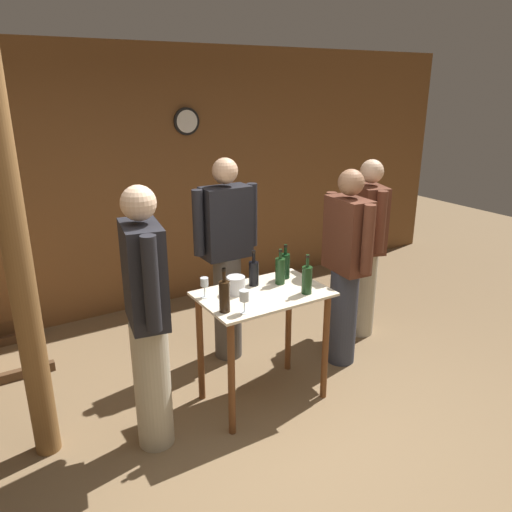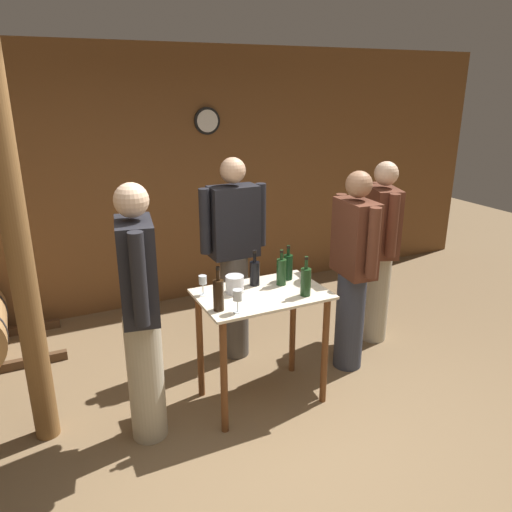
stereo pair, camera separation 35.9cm
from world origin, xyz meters
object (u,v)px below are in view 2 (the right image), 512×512
(wine_bottle_right, at_px, (306,281))
(person_host, at_px, (141,312))
(wine_bottle_left, at_px, (255,272))
(wine_glass_near_left, at_px, (203,281))
(person_visitor_with_scarf, at_px, (353,269))
(ice_bucket, at_px, (235,284))
(wine_bottle_center, at_px, (281,271))
(person_visitor_near_door, at_px, (380,250))
(wooden_post, at_px, (19,250))
(wine_glass_near_center, at_px, (238,296))
(wine_bottle_far_left, at_px, (218,294))
(wine_bottle_far_right, at_px, (288,266))
(person_visitor_bearded, at_px, (234,256))

(wine_bottle_right, xyz_separation_m, person_host, (-1.15, 0.13, -0.06))
(wine_bottle_left, xyz_separation_m, wine_bottle_right, (0.24, -0.33, 0.01))
(wine_glass_near_left, xyz_separation_m, person_visitor_with_scarf, (1.28, -0.04, -0.10))
(ice_bucket, bearing_deg, wine_bottle_center, -1.58)
(person_visitor_near_door, bearing_deg, person_host, -168.71)
(wooden_post, height_order, person_host, wooden_post)
(wooden_post, distance_m, wine_glass_near_center, 1.38)
(person_visitor_with_scarf, bearing_deg, wine_bottle_far_left, -169.15)
(wooden_post, relative_size, wine_bottle_center, 9.90)
(wooden_post, height_order, wine_bottle_far_right, wooden_post)
(wine_bottle_far_left, bearing_deg, wine_bottle_left, 35.84)
(wine_bottle_far_right, relative_size, ice_bucket, 2.04)
(person_visitor_bearded, bearing_deg, wine_glass_near_center, -111.89)
(ice_bucket, height_order, person_visitor_bearded, person_visitor_bearded)
(wine_bottle_left, distance_m, wine_bottle_center, 0.20)
(wine_bottle_left, relative_size, person_visitor_bearded, 0.15)
(wine_bottle_far_right, xyz_separation_m, person_visitor_bearded, (-0.21, 0.56, -0.06))
(ice_bucket, relative_size, person_host, 0.07)
(wine_glass_near_left, xyz_separation_m, wine_glass_near_center, (0.11, -0.37, 0.01))
(person_visitor_bearded, distance_m, person_visitor_near_door, 1.34)
(wine_bottle_left, distance_m, person_host, 0.93)
(wine_bottle_center, xyz_separation_m, person_visitor_bearded, (-0.11, 0.63, -0.06))
(wine_glass_near_left, bearing_deg, person_visitor_with_scarf, -1.82)
(person_host, bearing_deg, person_visitor_with_scarf, 5.08)
(wooden_post, xyz_separation_m, wine_bottle_right, (1.79, -0.44, -0.36))
(person_host, bearing_deg, ice_bucket, 10.93)
(wine_bottle_center, distance_m, wine_bottle_right, 0.26)
(wine_bottle_far_right, height_order, wine_glass_near_center, wine_bottle_far_right)
(person_visitor_near_door, bearing_deg, wine_bottle_left, -169.72)
(wine_bottle_right, height_order, wine_glass_near_left, wine_bottle_right)
(wooden_post, distance_m, person_visitor_bearded, 1.73)
(wine_bottle_left, relative_size, wine_bottle_far_right, 1.01)
(ice_bucket, bearing_deg, wine_glass_near_center, -109.90)
(wine_bottle_center, height_order, person_host, person_host)
(wine_bottle_left, bearing_deg, wine_glass_near_left, -178.91)
(wine_bottle_far_left, height_order, wine_glass_near_left, wine_bottle_far_left)
(person_visitor_with_scarf, relative_size, person_visitor_bearded, 0.96)
(wooden_post, height_order, wine_bottle_far_left, wooden_post)
(wine_bottle_left, relative_size, wine_glass_near_left, 1.87)
(wooden_post, height_order, person_visitor_near_door, wooden_post)
(person_visitor_bearded, bearing_deg, wooden_post, -164.54)
(wine_bottle_left, distance_m, person_visitor_near_door, 1.40)
(wine_bottle_center, bearing_deg, person_host, -173.32)
(person_host, xyz_separation_m, person_visitor_bearded, (0.97, 0.76, -0.00))
(wine_bottle_center, relative_size, person_visitor_bearded, 0.15)
(wine_bottle_center, bearing_deg, wine_bottle_right, -76.89)
(wine_bottle_left, height_order, wine_bottle_far_right, wine_bottle_left)
(wine_bottle_left, xyz_separation_m, person_host, (-0.90, -0.21, -0.05))
(wine_bottle_center, xyz_separation_m, wine_glass_near_left, (-0.59, 0.07, -0.00))
(wine_bottle_left, height_order, wine_glass_near_left, wine_bottle_left)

